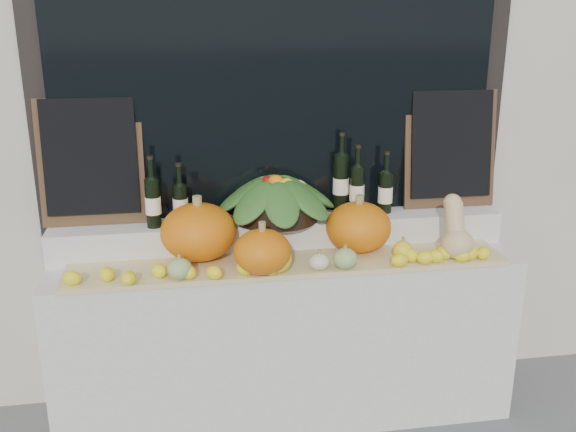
% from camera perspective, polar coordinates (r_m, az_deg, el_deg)
% --- Properties ---
extents(display_sill, '(2.30, 0.55, 0.88)m').
position_cam_1_polar(display_sill, '(3.38, -0.21, -10.63)').
color(display_sill, silver).
rests_on(display_sill, ground).
extents(rear_tier, '(2.30, 0.25, 0.16)m').
position_cam_1_polar(rear_tier, '(3.31, -0.64, -1.45)').
color(rear_tier, silver).
rests_on(rear_tier, display_sill).
extents(straw_bedding, '(2.10, 0.32, 0.02)m').
position_cam_1_polar(straw_bedding, '(3.08, 0.15, -4.32)').
color(straw_bedding, tan).
rests_on(straw_bedding, display_sill).
extents(pumpkin_left, '(0.41, 0.41, 0.28)m').
position_cam_1_polar(pumpkin_left, '(3.09, -7.95, -1.41)').
color(pumpkin_left, orange).
rests_on(pumpkin_left, straw_bedding).
extents(pumpkin_right, '(0.42, 0.42, 0.25)m').
position_cam_1_polar(pumpkin_right, '(3.19, 6.28, -0.97)').
color(pumpkin_right, orange).
rests_on(pumpkin_right, straw_bedding).
extents(pumpkin_center, '(0.32, 0.32, 0.21)m').
position_cam_1_polar(pumpkin_center, '(2.92, -2.28, -3.18)').
color(pumpkin_center, orange).
rests_on(pumpkin_center, straw_bedding).
extents(butternut_squash, '(0.16, 0.22, 0.30)m').
position_cam_1_polar(butternut_squash, '(3.20, 14.70, -1.48)').
color(butternut_squash, '#DCB881').
rests_on(butternut_squash, straw_bedding).
extents(decorative_gourds, '(1.16, 0.17, 0.17)m').
position_cam_1_polar(decorative_gourds, '(2.95, 0.99, -3.92)').
color(decorative_gourds, '#337122').
rests_on(decorative_gourds, straw_bedding).
extents(lemon_heap, '(2.20, 0.16, 0.06)m').
position_cam_1_polar(lemon_heap, '(2.96, 0.51, -4.32)').
color(lemon_heap, yellow).
rests_on(lemon_heap, straw_bedding).
extents(produce_bowl, '(0.65, 0.65, 0.24)m').
position_cam_1_polar(produce_bowl, '(3.23, -1.06, 1.67)').
color(produce_bowl, black).
rests_on(produce_bowl, rear_tier).
extents(wine_bottle_far_left, '(0.08, 0.08, 0.35)m').
position_cam_1_polar(wine_bottle_far_left, '(3.17, -11.91, 1.21)').
color(wine_bottle_far_left, black).
rests_on(wine_bottle_far_left, rear_tier).
extents(wine_bottle_near_left, '(0.08, 0.08, 0.31)m').
position_cam_1_polar(wine_bottle_near_left, '(3.21, -9.53, 1.11)').
color(wine_bottle_near_left, black).
rests_on(wine_bottle_near_left, rear_tier).
extents(wine_bottle_tall, '(0.08, 0.08, 0.42)m').
position_cam_1_polar(wine_bottle_tall, '(3.34, 4.73, 2.94)').
color(wine_bottle_tall, black).
rests_on(wine_bottle_tall, rear_tier).
extents(wine_bottle_near_right, '(0.08, 0.08, 0.37)m').
position_cam_1_polar(wine_bottle_near_right, '(3.32, 6.15, 2.34)').
color(wine_bottle_near_right, black).
rests_on(wine_bottle_near_right, rear_tier).
extents(wine_bottle_far_right, '(0.08, 0.08, 0.32)m').
position_cam_1_polar(wine_bottle_far_right, '(3.38, 8.65, 2.15)').
color(wine_bottle_far_right, black).
rests_on(wine_bottle_far_right, rear_tier).
extents(chalkboard_left, '(0.50, 0.10, 0.62)m').
position_cam_1_polar(chalkboard_left, '(3.25, -17.13, 4.80)').
color(chalkboard_left, '#4C331E').
rests_on(chalkboard_left, rear_tier).
extents(chalkboard_right, '(0.50, 0.10, 0.62)m').
position_cam_1_polar(chalkboard_right, '(3.51, 14.27, 5.97)').
color(chalkboard_right, '#4C331E').
rests_on(chalkboard_right, rear_tier).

